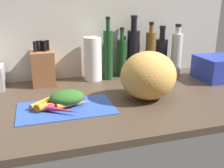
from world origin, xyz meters
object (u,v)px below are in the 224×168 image
carrot_5 (43,101)px  carrot_1 (48,102)px  bottle_5 (176,53)px  carrot_7 (61,110)px  bottle_3 (150,53)px  carrot_3 (66,102)px  knife_block (43,67)px  bottle_2 (133,51)px  carrot_2 (74,104)px  winter_squash (148,76)px  bottle_4 (161,55)px  bottle_0 (108,54)px  carrot_0 (71,95)px  bottle_1 (122,57)px  carrot_9 (73,100)px  paper_towel_roll (93,59)px  dish_rack (218,68)px  carrot_4 (56,105)px  carrot_8 (52,104)px  carrot_6 (70,99)px  cutting_board (66,108)px

carrot_5 → carrot_1: bearing=-54.2°
bottle_5 → carrot_7: bearing=-151.6°
bottle_3 → carrot_3: bearing=-148.0°
knife_block → bottle_2: size_ratio=0.67×
carrot_3 → carrot_1: bearing=165.7°
carrot_5 → carrot_2: bearing=-31.3°
carrot_1 → bottle_5: bearing=21.2°
winter_squash → bottle_4: bearing=55.8°
knife_block → bottle_0: (36.10, -1.19, 5.29)cm
carrot_0 → bottle_2: size_ratio=0.38×
carrot_7 → bottle_4: bottle_4 is taller
carrot_5 → bottle_1: bottle_1 is taller
carrot_9 → winter_squash: (34.14, -3.14, 9.01)cm
bottle_0 → carrot_3: bearing=-130.2°
carrot_3 → paper_towel_roll: (20.01, 34.98, 10.06)cm
carrot_7 → paper_towel_roll: size_ratio=0.73×
carrot_7 → knife_block: (-4.56, 42.79, 7.38)cm
carrot_1 → carrot_2: bearing=-24.3°
carrot_0 → carrot_5: 13.10cm
bottle_5 → bottle_0: bearing=178.0°
carrot_9 → dish_rack: bearing=9.0°
carrot_4 → bottle_1: (42.25, 39.85, 9.41)cm
carrot_4 → carrot_8: size_ratio=1.40×
bottle_0 → bottle_3: (26.21, 0.34, -1.12)cm
carrot_7 → dish_rack: 95.11cm
carrot_6 → bottle_4: bearing=28.9°
carrot_3 → bottle_1: 54.09cm
carrot_2 → carrot_0: bearing=88.5°
carrot_7 → dish_rack: dish_rack is taller
carrot_5 → bottle_5: size_ratio=0.53×
cutting_board → carrot_7: carrot_7 is taller
knife_block → paper_towel_roll: 27.64cm
carrot_2 → bottle_3: bottle_3 is taller
carrot_4 → carrot_9: (7.72, 4.36, -0.24)cm
carrot_2 → carrot_6: 5.34cm
carrot_5 → bottle_3: 71.69cm
carrot_0 → dish_rack: (85.87, 8.03, 4.33)cm
carrot_6 → bottle_2: bearing=39.1°
carrot_4 → bottle_4: bottle_4 is taller
winter_squash → paper_towel_roll: 40.37cm
carrot_1 → bottle_0: (35.99, 32.02, 12.31)cm
paper_towel_roll → dish_rack: paper_towel_roll is taller
carrot_8 → bottle_1: bearing=40.7°
carrot_5 → paper_towel_roll: paper_towel_roll is taller
paper_towel_roll → bottle_3: size_ratio=0.77×
knife_block → bottle_4: 70.49cm
carrot_1 → carrot_8: 2.81cm
carrot_0 → winter_squash: size_ratio=0.52×
carrot_1 → carrot_2: size_ratio=1.07×
carrot_4 → carrot_9: carrot_4 is taller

